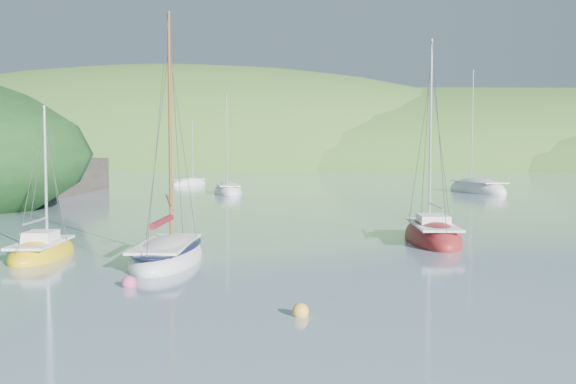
# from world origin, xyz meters

# --- Properties ---
(ground) EXTENTS (700.00, 700.00, 0.00)m
(ground) POSITION_xyz_m (0.00, 0.00, 0.00)
(ground) COLOR slate
(ground) RESTS_ON ground
(shoreline_hills) EXTENTS (690.00, 135.00, 56.00)m
(shoreline_hills) POSITION_xyz_m (-9.66, 172.42, 0.00)
(shoreline_hills) COLOR #3B6325
(shoreline_hills) RESTS_ON ground
(daysailer_white) EXTENTS (3.26, 6.98, 10.34)m
(daysailer_white) POSITION_xyz_m (-3.95, 5.31, 0.23)
(daysailer_white) COLOR white
(daysailer_white) RESTS_ON ground
(sloop_red) EXTENTS (3.06, 7.19, 10.35)m
(sloop_red) POSITION_xyz_m (6.56, 12.31, 0.21)
(sloop_red) COLOR maroon
(sloop_red) RESTS_ON ground
(sailboat_yellow) EXTENTS (2.75, 5.26, 6.65)m
(sailboat_yellow) POSITION_xyz_m (-9.25, 5.59, 0.17)
(sailboat_yellow) COLOR yellow
(sailboat_yellow) RESTS_ON ground
(distant_sloop_a) EXTENTS (4.91, 8.07, 10.86)m
(distant_sloop_a) POSITION_xyz_m (-11.06, 44.57, 0.18)
(distant_sloop_a) COLOR white
(distant_sloop_a) RESTS_ON ground
(distant_sloop_b) EXTENTS (6.69, 10.28, 13.84)m
(distant_sloop_b) POSITION_xyz_m (14.02, 50.15, 0.22)
(distant_sloop_b) COLOR white
(distant_sloop_b) RESTS_ON ground
(distant_sloop_c) EXTENTS (4.23, 6.54, 8.82)m
(distant_sloop_c) POSITION_xyz_m (-19.61, 59.40, 0.16)
(distant_sloop_c) COLOR white
(distant_sloop_c) RESTS_ON ground
(mooring_buoys) EXTENTS (19.02, 9.49, 0.47)m
(mooring_buoys) POSITION_xyz_m (2.95, 1.33, 0.12)
(mooring_buoys) COLOR yellow
(mooring_buoys) RESTS_ON ground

